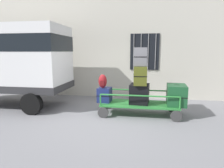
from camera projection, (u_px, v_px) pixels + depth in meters
The scene contains 11 objects.
ground_plane at pixel (112, 118), 5.92m from camera, with size 40.00×40.00×0.00m, color gray.
building_wall at pixel (123, 40), 8.31m from camera, with size 12.00×0.38×5.00m.
van at pixel (8, 58), 7.04m from camera, with size 4.32×1.93×2.91m.
luggage_cart at pixel (139, 105), 6.16m from camera, with size 2.49×1.03×0.38m.
cart_railing at pixel (139, 94), 6.10m from camera, with size 2.39×0.89×0.36m.
suitcase_left_bottom at pixel (105, 95), 6.31m from camera, with size 0.45×0.51×0.47m.
suitcase_midleft_bottom at pixel (139, 94), 6.10m from camera, with size 0.65×0.67×0.62m.
suitcase_midleft_middle at pixel (140, 75), 6.00m from camera, with size 0.44×0.81×0.57m.
suitcase_midleft_top at pixel (140, 57), 5.89m from camera, with size 0.42×0.53×0.56m.
suitcase_center_bottom at pixel (176, 95), 5.94m from camera, with size 0.62×0.84×0.63m.
backpack at pixel (103, 81), 6.18m from camera, with size 0.27×0.22×0.44m.
Camera 1 is at (0.91, -5.60, 2.01)m, focal length 30.83 mm.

